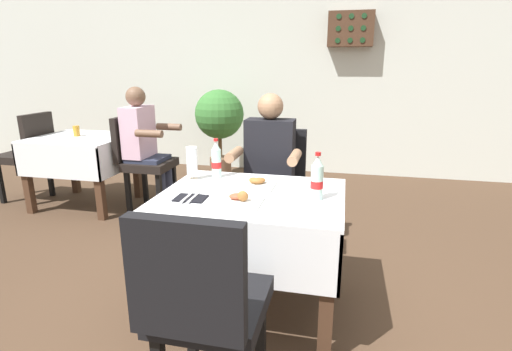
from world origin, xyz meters
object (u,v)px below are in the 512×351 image
plate_far_diner (256,183)px  wall_bottle_rack (351,29)px  beer_glass_left (192,163)px  background_patron (145,143)px  background_chair_left (28,151)px  cola_bottle_secondary (216,161)px  background_chair_right (141,158)px  napkin_cutlery_set (191,198)px  potted_plant_corner (219,119)px  chair_near_camera_side (204,304)px  background_dining_table (83,154)px  background_table_tumbler (76,131)px  main_dining_table (252,222)px  cola_bottle_primary (317,179)px  chair_far_diner_seat (276,185)px  plate_near_camera (240,199)px  seated_diner_far (268,168)px

plate_far_diner → wall_bottle_rack: bearing=80.5°
beer_glass_left → background_patron: 1.59m
background_chair_left → wall_bottle_rack: size_ratio=1.73×
cola_bottle_secondary → background_chair_right: bearing=136.1°
napkin_cutlery_set → potted_plant_corner: (-0.77, 2.89, 0.05)m
plate_far_diner → potted_plant_corner: 2.79m
cola_bottle_secondary → plate_far_diner: bearing=-23.3°
chair_near_camera_side → potted_plant_corner: size_ratio=0.83×
background_dining_table → background_table_tumbler: background_table_tumbler is taller
main_dining_table → cola_bottle_primary: cola_bottle_primary is taller
chair_far_diner_seat → napkin_cutlery_set: (-0.31, -0.98, 0.19)m
wall_bottle_rack → beer_glass_left: bearing=-107.2°
background_dining_table → potted_plant_corner: 1.72m
cola_bottle_secondary → background_dining_table: (-1.86, 1.14, -0.30)m
plate_near_camera → napkin_cutlery_set: (-0.28, -0.01, -0.01)m
background_chair_left → potted_plant_corner: (1.76, 1.31, 0.24)m
chair_near_camera_side → beer_glass_left: size_ratio=4.55×
background_table_tumbler → background_patron: bearing=-1.7°
background_dining_table → wall_bottle_rack: wall_bottle_rack is taller
seated_diner_far → beer_glass_left: size_ratio=5.92×
chair_near_camera_side → seated_diner_far: size_ratio=0.77×
chair_near_camera_side → plate_near_camera: chair_near_camera_side is taller
plate_far_diner → background_chair_left: 3.11m
main_dining_table → potted_plant_corner: 2.95m
background_dining_table → potted_plant_corner: potted_plant_corner is taller
main_dining_table → background_chair_right: (-1.49, 1.42, -0.01)m
cola_bottle_primary → plate_far_diner: bearing=155.6°
wall_bottle_rack → seated_diner_far: bearing=-102.1°
plate_near_camera → plate_far_diner: plate_near_camera is taller
main_dining_table → background_chair_left: (-2.85, 1.42, -0.01)m
cola_bottle_secondary → wall_bottle_rack: size_ratio=0.46×
plate_near_camera → napkin_cutlery_set: plate_near_camera is taller
background_table_tumbler → napkin_cutlery_set: bearing=-40.0°
seated_diner_far → beer_glass_left: 0.66m
plate_far_diner → background_dining_table: (-2.16, 1.27, -0.20)m
potted_plant_corner → wall_bottle_rack: 2.00m
main_dining_table → background_table_tumbler: bearing=147.0°
plate_far_diner → cola_bottle_primary: 0.43m
background_chair_left → background_table_tumbler: background_chair_left is taller
wall_bottle_rack → cola_bottle_primary: bearing=-92.4°
chair_far_diner_seat → background_chair_right: bearing=157.7°
beer_glass_left → background_table_tumbler: 2.18m
chair_near_camera_side → plate_near_camera: bearing=92.5°
plate_far_diner → background_table_tumbler: 2.56m
cola_bottle_secondary → wall_bottle_rack: wall_bottle_rack is taller
background_patron → background_table_tumbler: background_patron is taller
chair_far_diner_seat → background_table_tumbler: chair_far_diner_seat is taller
background_dining_table → background_chair_left: size_ratio=0.96×
chair_far_diner_seat → background_dining_table: bearing=164.2°
cola_bottle_primary → wall_bottle_rack: 3.42m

